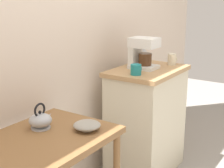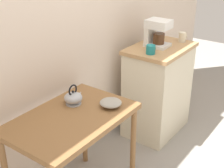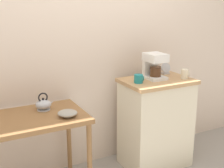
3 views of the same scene
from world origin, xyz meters
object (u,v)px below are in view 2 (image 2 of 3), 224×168
at_px(mug_dark_teal, 151,49).
at_px(table_clock, 158,33).
at_px(coffee_maker, 156,32).
at_px(mug_small_cream, 182,37).
at_px(bowl_stoneware, 111,103).
at_px(teakettle, 73,98).

xyz_separation_m(mug_dark_teal, table_clock, (0.45, 0.18, 0.01)).
distance_m(coffee_maker, mug_small_cream, 0.33).
relative_size(bowl_stoneware, teakettle, 0.97).
relative_size(coffee_maker, table_clock, 2.13).
bearing_deg(mug_small_cream, mug_dark_teal, 171.16).
bearing_deg(coffee_maker, teakettle, 176.81).
bearing_deg(mug_small_cream, bowl_stoneware, -178.59).
height_order(coffee_maker, mug_small_cream, coffee_maker).
height_order(teakettle, table_clock, table_clock).
relative_size(mug_small_cream, table_clock, 0.80).
bearing_deg(mug_dark_teal, coffee_maker, 18.69).
relative_size(coffee_maker, mug_small_cream, 2.65).
bearing_deg(teakettle, table_clock, 1.54).
distance_m(coffee_maker, mug_dark_teal, 0.26).
distance_m(mug_small_cream, table_clock, 0.26).
bearing_deg(coffee_maker, table_clock, 23.45).
height_order(mug_small_cream, table_clock, table_clock).
xyz_separation_m(mug_small_cream, table_clock, (-0.05, 0.25, 0.01)).
height_order(bowl_stoneware, mug_small_cream, mug_small_cream).
relative_size(bowl_stoneware, mug_dark_teal, 1.79).
bearing_deg(bowl_stoneware, teakettle, 118.07).
bearing_deg(table_clock, mug_small_cream, -79.83).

